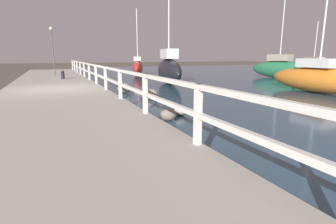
{
  "coord_description": "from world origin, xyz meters",
  "views": [
    {
      "loc": [
        -0.08,
        -12.13,
        1.72
      ],
      "look_at": [
        4.35,
        -2.13,
        -0.63
      ],
      "focal_mm": 28.0,
      "sensor_mm": 36.0,
      "label": 1
    }
  ],
  "objects_px": {
    "dock_lamp": "(52,42)",
    "sailboat_red": "(138,67)",
    "sailboat_green": "(279,68)",
    "sailboat_orange": "(318,78)",
    "sailboat_black": "(169,70)",
    "mooring_bollard": "(63,75)",
    "sailboat_blue": "(313,66)"
  },
  "relations": [
    {
      "from": "sailboat_black",
      "to": "sailboat_orange",
      "type": "height_order",
      "value": "sailboat_orange"
    },
    {
      "from": "sailboat_green",
      "to": "sailboat_blue",
      "type": "bearing_deg",
      "value": 13.18
    },
    {
      "from": "mooring_bollard",
      "to": "sailboat_black",
      "type": "relative_size",
      "value": 0.08
    },
    {
      "from": "sailboat_red",
      "to": "sailboat_orange",
      "type": "relative_size",
      "value": 0.87
    },
    {
      "from": "sailboat_red",
      "to": "sailboat_orange",
      "type": "height_order",
      "value": "sailboat_orange"
    },
    {
      "from": "sailboat_orange",
      "to": "dock_lamp",
      "type": "bearing_deg",
      "value": 138.08
    },
    {
      "from": "sailboat_blue",
      "to": "sailboat_orange",
      "type": "distance_m",
      "value": 15.95
    },
    {
      "from": "mooring_bollard",
      "to": "sailboat_orange",
      "type": "bearing_deg",
      "value": -38.59
    },
    {
      "from": "sailboat_blue",
      "to": "sailboat_black",
      "type": "height_order",
      "value": "sailboat_black"
    },
    {
      "from": "sailboat_red",
      "to": "sailboat_blue",
      "type": "bearing_deg",
      "value": 4.37
    },
    {
      "from": "sailboat_orange",
      "to": "sailboat_red",
      "type": "bearing_deg",
      "value": 111.15
    },
    {
      "from": "sailboat_green",
      "to": "sailboat_red",
      "type": "height_order",
      "value": "sailboat_green"
    },
    {
      "from": "sailboat_green",
      "to": "sailboat_red",
      "type": "xyz_separation_m",
      "value": [
        -9.36,
        7.48,
        -0.06
      ]
    },
    {
      "from": "mooring_bollard",
      "to": "sailboat_green",
      "type": "height_order",
      "value": "sailboat_green"
    },
    {
      "from": "mooring_bollard",
      "to": "sailboat_red",
      "type": "bearing_deg",
      "value": 41.41
    },
    {
      "from": "dock_lamp",
      "to": "sailboat_red",
      "type": "height_order",
      "value": "sailboat_red"
    },
    {
      "from": "dock_lamp",
      "to": "sailboat_red",
      "type": "distance_m",
      "value": 7.74
    },
    {
      "from": "sailboat_red",
      "to": "sailboat_black",
      "type": "bearing_deg",
      "value": -74.36
    },
    {
      "from": "mooring_bollard",
      "to": "sailboat_green",
      "type": "bearing_deg",
      "value": -5.86
    },
    {
      "from": "dock_lamp",
      "to": "sailboat_orange",
      "type": "bearing_deg",
      "value": -46.46
    },
    {
      "from": "dock_lamp",
      "to": "sailboat_orange",
      "type": "xyz_separation_m",
      "value": [
        11.38,
        -11.97,
        -1.98
      ]
    },
    {
      "from": "sailboat_blue",
      "to": "sailboat_black",
      "type": "bearing_deg",
      "value": -157.21
    },
    {
      "from": "sailboat_blue",
      "to": "sailboat_green",
      "type": "bearing_deg",
      "value": -148.68
    },
    {
      "from": "dock_lamp",
      "to": "sailboat_black",
      "type": "relative_size",
      "value": 0.51
    },
    {
      "from": "dock_lamp",
      "to": "mooring_bollard",
      "type": "bearing_deg",
      "value": -83.0
    },
    {
      "from": "sailboat_green",
      "to": "sailboat_orange",
      "type": "distance_m",
      "value": 8.7
    },
    {
      "from": "mooring_bollard",
      "to": "dock_lamp",
      "type": "bearing_deg",
      "value": 97.0
    },
    {
      "from": "sailboat_green",
      "to": "sailboat_red",
      "type": "distance_m",
      "value": 11.98
    },
    {
      "from": "mooring_bollard",
      "to": "sailboat_green",
      "type": "distance_m",
      "value": 16.06
    },
    {
      "from": "mooring_bollard",
      "to": "sailboat_black",
      "type": "bearing_deg",
      "value": -22.61
    },
    {
      "from": "sailboat_green",
      "to": "sailboat_red",
      "type": "bearing_deg",
      "value": 134.31
    },
    {
      "from": "sailboat_green",
      "to": "sailboat_black",
      "type": "bearing_deg",
      "value": 177.84
    }
  ]
}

